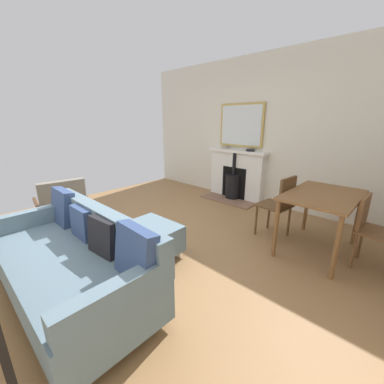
{
  "coord_description": "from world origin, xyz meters",
  "views": [
    {
      "loc": [
        1.44,
        2.41,
        1.59
      ],
      "look_at": [
        -0.61,
        0.47,
        0.73
      ],
      "focal_mm": 22.35,
      "sensor_mm": 36.0,
      "label": 1
    }
  ],
  "objects": [
    {
      "name": "ottoman",
      "position": [
        -0.03,
        0.31,
        0.25
      ],
      "size": [
        0.66,
        0.66,
        0.4
      ],
      "color": "#B2B2B7",
      "rests_on": "ground"
    },
    {
      "name": "dining_chair_by_back_wall",
      "position": [
        -1.6,
        2.19,
        0.49
      ],
      "size": [
        0.41,
        0.41,
        0.81
      ],
      "color": "brown",
      "rests_on": "ground"
    },
    {
      "name": "mantel_bowl_near",
      "position": [
        -2.66,
        -0.55,
        1.03
      ],
      "size": [
        0.15,
        0.15,
        0.04
      ],
      "color": "#9E9384",
      "rests_on": "fireplace"
    },
    {
      "name": "mirror_over_mantel",
      "position": [
        -2.75,
        -0.24,
        1.48
      ],
      "size": [
        0.04,
        0.96,
        0.83
      ],
      "color": "tan"
    },
    {
      "name": "ground_plane",
      "position": [
        0.0,
        0.0,
        -0.0
      ],
      "size": [
        5.67,
        5.33,
        0.01
      ],
      "primitive_type": "cube",
      "color": "olive"
    },
    {
      "name": "fireplace",
      "position": [
        -2.65,
        -0.24,
        0.45
      ],
      "size": [
        0.58,
        1.27,
        1.01
      ],
      "color": "brown",
      "rests_on": "ground"
    },
    {
      "name": "dining_chair_near_fireplace",
      "position": [
        -1.58,
        1.18,
        0.52
      ],
      "size": [
        0.44,
        0.44,
        0.88
      ],
      "color": "brown",
      "rests_on": "ground"
    },
    {
      "name": "armchair_accent",
      "position": [
        0.34,
        -1.28,
        0.43
      ],
      "size": [
        0.75,
        0.68,
        0.78
      ],
      "color": "#4C3321",
      "rests_on": "ground"
    },
    {
      "name": "dining_table",
      "position": [
        -1.59,
        1.68,
        0.65
      ],
      "size": [
        1.11,
        0.73,
        0.75
      ],
      "color": "brown",
      "rests_on": "ground"
    },
    {
      "name": "mantel_bowl_far",
      "position": [
        -2.66,
        0.06,
        1.03
      ],
      "size": [
        0.17,
        0.17,
        0.04
      ],
      "color": "black",
      "rests_on": "fireplace"
    },
    {
      "name": "wall_left",
      "position": [
        -2.84,
        0.0,
        1.36
      ],
      "size": [
        0.12,
        5.33,
        2.72
      ],
      "primitive_type": "cube",
      "color": "beige",
      "rests_on": "ground"
    },
    {
      "name": "sofa",
      "position": [
        0.8,
        0.33,
        0.36
      ],
      "size": [
        0.87,
        1.92,
        0.85
      ],
      "color": "#B2B2B7",
      "rests_on": "ground"
    }
  ]
}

